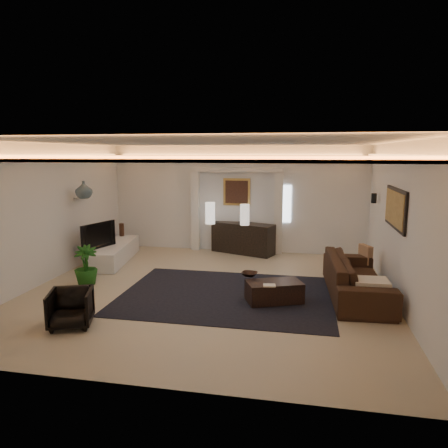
% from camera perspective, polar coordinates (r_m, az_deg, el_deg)
% --- Properties ---
extents(floor, '(7.00, 7.00, 0.00)m').
position_cam_1_polar(floor, '(8.37, -2.15, -9.11)').
color(floor, tan).
rests_on(floor, ground).
extents(ceiling, '(7.00, 7.00, 0.00)m').
position_cam_1_polar(ceiling, '(7.93, -2.29, 11.15)').
color(ceiling, white).
rests_on(ceiling, ground).
extents(wall_back, '(7.00, 0.00, 7.00)m').
position_cam_1_polar(wall_back, '(11.43, 1.78, 3.44)').
color(wall_back, silver).
rests_on(wall_back, ground).
extents(wall_front, '(7.00, 0.00, 7.00)m').
position_cam_1_polar(wall_front, '(4.76, -11.88, -5.78)').
color(wall_front, silver).
rests_on(wall_front, ground).
extents(wall_left, '(0.00, 7.00, 7.00)m').
position_cam_1_polar(wall_left, '(9.45, -23.37, 1.31)').
color(wall_left, silver).
rests_on(wall_left, ground).
extents(wall_right, '(0.00, 7.00, 7.00)m').
position_cam_1_polar(wall_right, '(8.00, 23.00, -0.06)').
color(wall_right, silver).
rests_on(wall_right, ground).
extents(cove_soffit, '(7.00, 7.00, 0.04)m').
position_cam_1_polar(cove_soffit, '(7.93, -2.27, 9.12)').
color(cove_soffit, silver).
rests_on(cove_soffit, ceiling).
extents(daylight_slit, '(0.25, 0.03, 1.00)m').
position_cam_1_polar(daylight_slit, '(11.29, 8.54, 2.75)').
color(daylight_slit, white).
rests_on(daylight_slit, wall_back).
extents(area_rug, '(4.00, 3.00, 0.01)m').
position_cam_1_polar(area_rug, '(8.11, 0.32, -9.69)').
color(area_rug, black).
rests_on(area_rug, ground).
extents(pilaster_left, '(0.22, 0.20, 2.20)m').
position_cam_1_polar(pilaster_left, '(11.61, -3.92, 1.78)').
color(pilaster_left, silver).
rests_on(pilaster_left, ground).
extents(pilaster_right, '(0.22, 0.20, 2.20)m').
position_cam_1_polar(pilaster_right, '(11.25, 7.48, 1.46)').
color(pilaster_right, silver).
rests_on(pilaster_right, ground).
extents(alcove_header, '(2.52, 0.20, 0.12)m').
position_cam_1_polar(alcove_header, '(11.27, 1.72, 7.43)').
color(alcove_header, silver).
rests_on(alcove_header, wall_back).
extents(painting_frame, '(0.74, 0.04, 0.74)m').
position_cam_1_polar(painting_frame, '(11.38, 1.76, 4.43)').
color(painting_frame, tan).
rests_on(painting_frame, wall_back).
extents(painting_canvas, '(0.62, 0.02, 0.62)m').
position_cam_1_polar(painting_canvas, '(11.36, 1.74, 4.41)').
color(painting_canvas, '#4C2D1E').
rests_on(painting_canvas, wall_back).
extents(art_panel_frame, '(0.04, 1.64, 0.74)m').
position_cam_1_polar(art_panel_frame, '(8.25, 22.49, 2.00)').
color(art_panel_frame, black).
rests_on(art_panel_frame, wall_right).
extents(art_panel_gold, '(0.02, 1.50, 0.62)m').
position_cam_1_polar(art_panel_gold, '(8.24, 22.32, 2.01)').
color(art_panel_gold, tan).
rests_on(art_panel_gold, wall_right).
extents(wall_sconce, '(0.12, 0.12, 0.22)m').
position_cam_1_polar(wall_sconce, '(10.09, 19.88, 3.34)').
color(wall_sconce, black).
rests_on(wall_sconce, wall_right).
extents(wall_niche, '(0.10, 0.55, 0.04)m').
position_cam_1_polar(wall_niche, '(10.57, -18.92, 3.49)').
color(wall_niche, silver).
rests_on(wall_niche, wall_left).
extents(console, '(1.78, 1.09, 0.85)m').
position_cam_1_polar(console, '(11.32, 2.63, -2.01)').
color(console, black).
rests_on(console, ground).
extents(lamp_left, '(0.33, 0.33, 0.58)m').
position_cam_1_polar(lamp_left, '(11.09, -1.91, 1.37)').
color(lamp_left, white).
rests_on(lamp_left, console).
extents(lamp_right, '(0.29, 0.29, 0.55)m').
position_cam_1_polar(lamp_right, '(10.93, 2.86, 1.24)').
color(lamp_right, beige).
rests_on(lamp_right, console).
extents(media_ledge, '(0.93, 2.40, 0.44)m').
position_cam_1_polar(media_ledge, '(10.84, -14.54, -3.80)').
color(media_ledge, silver).
rests_on(media_ledge, ground).
extents(tv, '(1.07, 0.44, 0.62)m').
position_cam_1_polar(tv, '(10.43, -17.26, -1.44)').
color(tv, black).
rests_on(tv, media_ledge).
extents(figurine, '(0.16, 0.16, 0.35)m').
position_cam_1_polar(figurine, '(11.74, -13.87, -0.67)').
color(figurine, '#402519').
rests_on(figurine, media_ledge).
extents(ginger_jar, '(0.42, 0.42, 0.40)m').
position_cam_1_polar(ginger_jar, '(10.06, -18.69, 4.47)').
color(ginger_jar, '#4C5B62').
rests_on(ginger_jar, wall_niche).
extents(plant, '(0.63, 0.63, 0.83)m').
position_cam_1_polar(plant, '(9.06, -18.44, -5.43)').
color(plant, '#184C12').
rests_on(plant, ground).
extents(sofa, '(2.62, 1.13, 0.75)m').
position_cam_1_polar(sofa, '(8.32, 17.74, -6.99)').
color(sofa, black).
rests_on(sofa, ground).
extents(throw_blanket, '(0.60, 0.50, 0.06)m').
position_cam_1_polar(throw_blanket, '(7.55, 19.53, -7.41)').
color(throw_blanket, beige).
rests_on(throw_blanket, sofa).
extents(throw_pillow, '(0.26, 0.41, 0.40)m').
position_cam_1_polar(throw_pillow, '(9.47, 18.83, -3.94)').
color(throw_pillow, '#9E7250').
rests_on(throw_pillow, sofa).
extents(coffee_table, '(1.11, 0.87, 0.37)m').
position_cam_1_polar(coffee_table, '(7.74, 6.89, -9.17)').
color(coffee_table, black).
rests_on(coffee_table, ground).
extents(bowl, '(0.34, 0.34, 0.07)m').
position_cam_1_polar(bowl, '(7.97, 3.51, -6.73)').
color(bowl, black).
rests_on(bowl, coffee_table).
extents(magazine, '(0.23, 0.18, 0.03)m').
position_cam_1_polar(magazine, '(7.42, 6.24, -8.20)').
color(magazine, beige).
rests_on(magazine, coffee_table).
extents(armchair, '(0.82, 0.83, 0.59)m').
position_cam_1_polar(armchair, '(7.08, -20.29, -10.79)').
color(armchair, black).
rests_on(armchair, ground).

